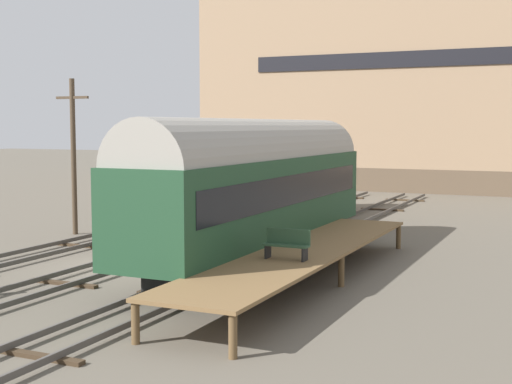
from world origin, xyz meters
name	(u,v)px	position (x,y,z in m)	size (l,w,h in m)	color
ground_plane	(118,268)	(0.00, 0.00, 0.00)	(200.00, 200.00, 0.00)	#60594C
track_left	(28,255)	(-4.19, 0.00, 0.14)	(2.60, 60.00, 0.26)	#4C4742
track_middle	(118,264)	(0.00, 0.00, 0.14)	(2.60, 60.00, 0.26)	#4C4742
track_right	(222,274)	(4.19, 0.00, 0.14)	(2.60, 60.00, 0.26)	#4C4742
train_car_green	(256,182)	(4.19, 2.76, 3.03)	(2.99, 15.48, 5.34)	black
train_car_brown	(256,169)	(0.00, 11.85, 2.91)	(3.01, 16.61, 5.13)	black
station_platform	(304,252)	(6.93, 0.47, 1.02)	(2.84, 15.72, 1.10)	brown
bench	(287,243)	(7.06, -1.31, 1.59)	(1.40, 0.40, 0.91)	#2D4C33
utility_pole	(73,154)	(-6.56, 5.76, 3.79)	(1.80, 0.24, 7.26)	#473828
warehouse_building	(434,77)	(3.58, 39.55, 9.10)	(36.67, 13.98, 18.20)	brown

